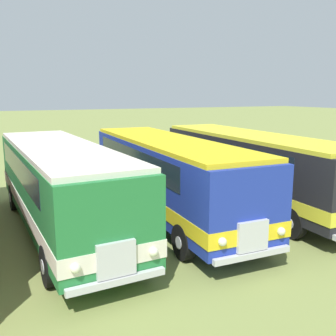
{
  "coord_description": "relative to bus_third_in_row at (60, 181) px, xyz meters",
  "views": [
    {
      "loc": [
        -2.1,
        -12.82,
        4.66
      ],
      "look_at": [
        3.87,
        -0.28,
        1.95
      ],
      "focal_mm": 40.99,
      "sensor_mm": 36.0,
      "label": 1
    }
  ],
  "objects": [
    {
      "name": "bus_fourth_in_row",
      "position": [
        3.96,
        -0.01,
        0.0
      ],
      "size": [
        2.86,
        11.04,
        2.99
      ],
      "color": "#1E339E",
      "rests_on": "ground"
    },
    {
      "name": "bus_fifth_in_row",
      "position": [
        7.91,
        0.05,
        0.0
      ],
      "size": [
        2.8,
        11.3,
        2.99
      ],
      "color": "black",
      "rests_on": "ground"
    },
    {
      "name": "ground_plane",
      "position": [
        0.0,
        -0.07,
        -1.75
      ],
      "size": [
        200.0,
        200.0,
        0.0
      ],
      "primitive_type": "plane",
      "color": "olive"
    },
    {
      "name": "bus_third_in_row",
      "position": [
        0.0,
        0.0,
        0.0
      ],
      "size": [
        3.01,
        10.79,
        2.99
      ],
      "color": "#237538",
      "rests_on": "ground"
    }
  ]
}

